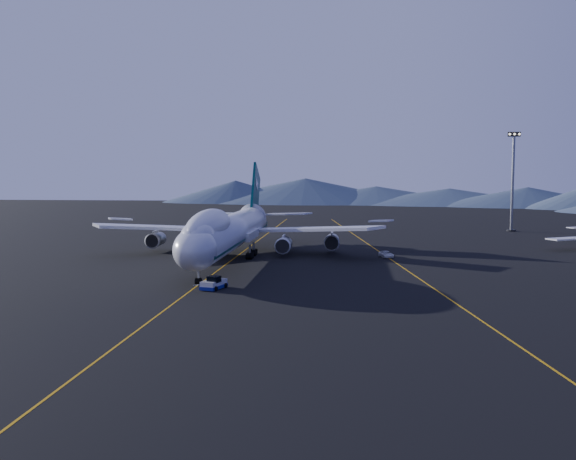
# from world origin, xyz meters

# --- Properties ---
(ground) EXTENTS (500.00, 500.00, 0.00)m
(ground) POSITION_xyz_m (0.00, 0.00, 0.00)
(ground) COLOR black
(ground) RESTS_ON ground
(taxiway_line_main) EXTENTS (0.25, 220.00, 0.01)m
(taxiway_line_main) POSITION_xyz_m (0.00, 0.00, 0.01)
(taxiway_line_main) COLOR #CF8F0C
(taxiway_line_main) RESTS_ON ground
(taxiway_line_side) EXTENTS (28.08, 198.09, 0.01)m
(taxiway_line_side) POSITION_xyz_m (30.00, 10.00, 0.01)
(taxiway_line_side) COLOR #CF8F0C
(taxiway_line_side) RESTS_ON ground
(boeing_747) EXTENTS (59.62, 72.43, 19.37)m
(boeing_747) POSITION_xyz_m (0.00, 0.03, 5.81)
(boeing_747) COLOR silver
(boeing_747) RESTS_ON ground
(pushback_tug) EXTENTS (3.59, 5.04, 1.99)m
(pushback_tug) POSITION_xyz_m (3.00, -29.50, 0.63)
(pushback_tug) COLOR silver
(pushback_tug) RESTS_ON ground
(service_van) EXTENTS (3.17, 4.91, 1.26)m
(service_van) POSITION_xyz_m (30.00, 7.77, 0.63)
(service_van) COLOR silver
(service_van) RESTS_ON ground
(floodlight_mast) EXTENTS (3.50, 2.62, 28.29)m
(floodlight_mast) POSITION_xyz_m (68.87, 68.29, 14.33)
(floodlight_mast) COLOR black
(floodlight_mast) RESTS_ON ground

